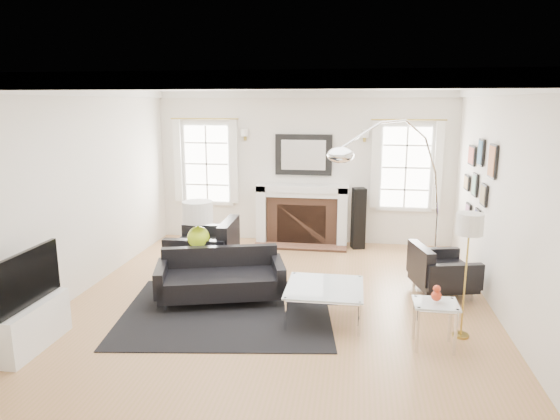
% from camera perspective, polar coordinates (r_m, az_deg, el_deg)
% --- Properties ---
extents(floor, '(6.00, 6.00, 0.00)m').
position_cam_1_polar(floor, '(6.79, -0.12, -10.27)').
color(floor, '#A77C46').
rests_on(floor, ground).
extents(back_wall, '(5.50, 0.04, 2.80)m').
position_cam_1_polar(back_wall, '(9.33, 2.72, 4.82)').
color(back_wall, silver).
rests_on(back_wall, floor).
extents(front_wall, '(5.50, 0.04, 2.80)m').
position_cam_1_polar(front_wall, '(3.55, -7.66, -7.62)').
color(front_wall, silver).
rests_on(front_wall, floor).
extents(left_wall, '(0.04, 6.00, 2.80)m').
position_cam_1_polar(left_wall, '(7.33, -21.90, 1.91)').
color(left_wall, silver).
rests_on(left_wall, floor).
extents(right_wall, '(0.04, 6.00, 2.80)m').
position_cam_1_polar(right_wall, '(6.56, 24.33, 0.59)').
color(right_wall, silver).
rests_on(right_wall, floor).
extents(ceiling, '(5.50, 6.00, 0.02)m').
position_cam_1_polar(ceiling, '(6.28, -0.13, 14.05)').
color(ceiling, white).
rests_on(ceiling, back_wall).
extents(crown_molding, '(5.50, 6.00, 0.12)m').
position_cam_1_polar(crown_molding, '(6.28, -0.13, 13.50)').
color(crown_molding, white).
rests_on(crown_molding, back_wall).
extents(fireplace, '(1.70, 0.69, 1.11)m').
position_cam_1_polar(fireplace, '(9.28, 2.53, -0.61)').
color(fireplace, white).
rests_on(fireplace, floor).
extents(mantel_mirror, '(1.05, 0.07, 0.75)m').
position_cam_1_polar(mantel_mirror, '(9.26, 2.70, 6.32)').
color(mantel_mirror, black).
rests_on(mantel_mirror, back_wall).
extents(window_left, '(1.24, 0.15, 1.62)m').
position_cam_1_polar(window_left, '(9.64, -8.36, 5.29)').
color(window_left, white).
rests_on(window_left, back_wall).
extents(window_right, '(1.24, 0.15, 1.62)m').
position_cam_1_polar(window_right, '(9.26, 14.18, 4.77)').
color(window_right, white).
rests_on(window_right, back_wall).
extents(gallery_wall, '(0.04, 1.73, 1.29)m').
position_cam_1_polar(gallery_wall, '(7.77, 21.70, 3.47)').
color(gallery_wall, black).
rests_on(gallery_wall, right_wall).
extents(tv_unit, '(0.35, 1.00, 1.09)m').
position_cam_1_polar(tv_unit, '(6.09, -26.73, -11.07)').
color(tv_unit, white).
rests_on(tv_unit, floor).
extents(area_rug, '(2.86, 2.49, 0.01)m').
position_cam_1_polar(area_rug, '(6.48, -6.07, -11.44)').
color(area_rug, black).
rests_on(area_rug, floor).
extents(sofa, '(1.81, 1.19, 0.54)m').
position_cam_1_polar(sofa, '(6.78, -6.81, -7.73)').
color(sofa, black).
rests_on(sofa, floor).
extents(armchair_left, '(0.97, 1.07, 0.70)m').
position_cam_1_polar(armchair_left, '(7.74, -8.30, -4.48)').
color(armchair_left, black).
rests_on(armchair_left, floor).
extents(armchair_right, '(0.93, 1.00, 0.57)m').
position_cam_1_polar(armchair_right, '(7.25, 17.73, -6.73)').
color(armchair_right, black).
rests_on(armchair_right, floor).
extents(coffee_table, '(0.93, 0.93, 0.41)m').
position_cam_1_polar(coffee_table, '(6.15, 5.12, -8.97)').
color(coffee_table, silver).
rests_on(coffee_table, floor).
extents(side_table_left, '(0.49, 0.49, 0.54)m').
position_cam_1_polar(side_table_left, '(7.32, -9.23, -5.14)').
color(side_table_left, silver).
rests_on(side_table_left, floor).
extents(nesting_table, '(0.47, 0.39, 0.51)m').
position_cam_1_polar(nesting_table, '(5.69, 17.31, -11.13)').
color(nesting_table, silver).
rests_on(nesting_table, floor).
extents(gourd_lamp, '(0.43, 0.43, 0.69)m').
position_cam_1_polar(gourd_lamp, '(7.19, -9.37, -1.32)').
color(gourd_lamp, '#BAE31C').
rests_on(gourd_lamp, side_table_left).
extents(orange_vase, '(0.11, 0.11, 0.18)m').
position_cam_1_polar(orange_vase, '(5.61, 17.45, -9.14)').
color(orange_vase, red).
rests_on(orange_vase, nesting_table).
extents(arc_floor_lamp, '(1.74, 1.61, 2.46)m').
position_cam_1_polar(arc_floor_lamp, '(7.10, 12.75, 1.61)').
color(arc_floor_lamp, silver).
rests_on(arc_floor_lamp, floor).
extents(stick_floor_lamp, '(0.29, 0.29, 1.43)m').
position_cam_1_polar(stick_floor_lamp, '(5.77, 20.81, -2.21)').
color(stick_floor_lamp, '#A98E3A').
rests_on(stick_floor_lamp, floor).
extents(speaker_tower, '(0.27, 0.27, 1.11)m').
position_cam_1_polar(speaker_tower, '(9.09, 8.95, -0.95)').
color(speaker_tower, black).
rests_on(speaker_tower, floor).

